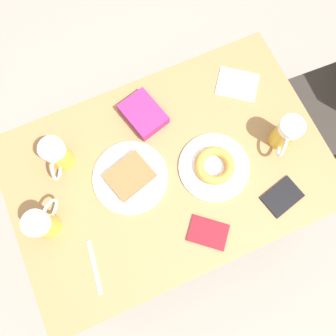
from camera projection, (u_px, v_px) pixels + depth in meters
ground_plane at (168, 202)px, 1.83m from camera, size 8.00×8.00×0.00m
table at (168, 174)px, 1.18m from camera, size 0.72×1.09×0.73m
plate_with_cake at (130, 177)px, 1.10m from camera, size 0.26×0.26×0.04m
plate_with_donut at (214, 166)px, 1.11m from camera, size 0.24×0.24×0.04m
beer_mug_left at (286, 134)px, 1.08m from camera, size 0.11×0.10×0.14m
beer_mug_center at (43, 224)px, 1.01m from camera, size 0.10×0.11×0.14m
beer_mug_right at (57, 155)px, 1.06m from camera, size 0.12×0.08×0.14m
napkin_folded at (237, 84)px, 1.20m from camera, size 0.18×0.18×0.00m
fork at (95, 267)px, 1.04m from camera, size 0.17×0.03×0.00m
passport_near_edge at (208, 233)px, 1.07m from camera, size 0.15×0.15×0.01m
passport_far_edge at (282, 197)px, 1.10m from camera, size 0.12×0.14×0.01m
blue_pouch at (142, 115)px, 1.15m from camera, size 0.18×0.15×0.04m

